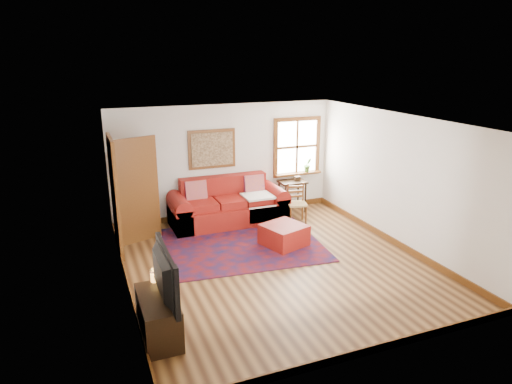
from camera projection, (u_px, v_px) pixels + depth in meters
name	position (u px, v px, depth m)	size (l,w,h in m)	color
ground	(275.00, 264.00, 7.98)	(5.50, 5.50, 0.00)	#442612
room_envelope	(276.00, 172.00, 7.52)	(5.04, 5.54, 2.52)	silver
window	(298.00, 153.00, 10.64)	(1.18, 0.20, 1.38)	white
doorway	(128.00, 191.00, 8.48)	(0.89, 1.08, 2.14)	black
framed_artwork	(212.00, 149.00, 9.84)	(1.05, 0.07, 0.85)	brown
persian_rug	(240.00, 245.00, 8.76)	(3.04, 2.43, 0.02)	#600D0E
red_leather_sofa	(228.00, 208.00, 9.87)	(2.49, 1.03, 0.97)	maroon
red_ottoman	(284.00, 235.00, 8.69)	(0.72, 0.72, 0.41)	maroon
side_table	(292.00, 186.00, 10.51)	(0.60, 0.45, 0.72)	black
ladder_back_chair	(296.00, 202.00, 9.85)	(0.47, 0.46, 0.85)	tan
media_cabinet	(158.00, 317.00, 5.86)	(0.45, 1.00, 0.55)	black
television	(158.00, 275.00, 5.64)	(1.18, 0.15, 0.68)	black
candle_hurricane	(155.00, 276.00, 6.17)	(0.12, 0.12, 0.18)	silver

